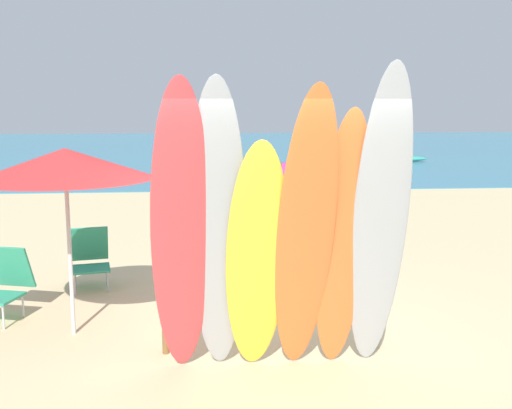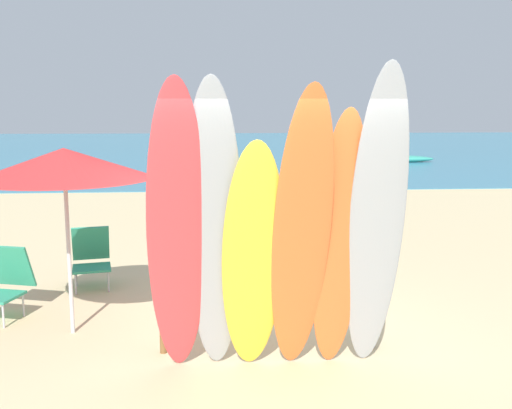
# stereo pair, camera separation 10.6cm
# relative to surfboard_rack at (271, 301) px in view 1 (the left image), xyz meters

# --- Properties ---
(ground) EXTENTS (60.00, 60.00, 0.00)m
(ground) POSITION_rel_surfboard_rack_xyz_m (0.00, 14.00, -0.51)
(ground) COLOR #D3BC8C
(ocean_water) EXTENTS (60.00, 40.00, 0.02)m
(ocean_water) POSITION_rel_surfboard_rack_xyz_m (0.00, 31.53, -0.50)
(ocean_water) COLOR teal
(ocean_water) RESTS_ON ground
(surfboard_rack) EXTENTS (2.23, 0.07, 0.68)m
(surfboard_rack) POSITION_rel_surfboard_rack_xyz_m (0.00, 0.00, 0.00)
(surfboard_rack) COLOR brown
(surfboard_rack) RESTS_ON ground
(surfboard_red_0) EXTENTS (0.58, 0.87, 2.69)m
(surfboard_red_0) POSITION_rel_surfboard_rack_xyz_m (-0.85, -0.66, 0.83)
(surfboard_red_0) COLOR #D13D42
(surfboard_red_0) RESTS_ON ground
(surfboard_grey_1) EXTENTS (0.52, 0.84, 2.70)m
(surfboard_grey_1) POSITION_rel_surfboard_rack_xyz_m (-0.53, -0.63, 0.83)
(surfboard_grey_1) COLOR #999EA3
(surfboard_grey_1) RESTS_ON ground
(surfboard_yellow_2) EXTENTS (0.59, 0.74, 2.19)m
(surfboard_yellow_2) POSITION_rel_surfboard_rack_xyz_m (-0.19, -0.61, 0.58)
(surfboard_yellow_2) COLOR yellow
(surfboard_yellow_2) RESTS_ON ground
(surfboard_orange_3) EXTENTS (0.58, 0.88, 2.64)m
(surfboard_orange_3) POSITION_rel_surfboard_rack_xyz_m (0.23, -0.68, 0.81)
(surfboard_orange_3) COLOR orange
(surfboard_orange_3) RESTS_ON ground
(surfboard_orange_4) EXTENTS (0.49, 0.65, 2.44)m
(surfboard_orange_4) POSITION_rel_surfboard_rack_xyz_m (0.58, -0.59, 0.71)
(surfboard_orange_4) COLOR orange
(surfboard_orange_4) RESTS_ON ground
(surfboard_grey_5) EXTENTS (0.53, 0.83, 2.81)m
(surfboard_grey_5) POSITION_rel_surfboard_rack_xyz_m (0.89, -0.66, 0.89)
(surfboard_grey_5) COLOR #999EA3
(surfboard_grey_5) RESTS_ON ground
(beachgoer_by_water) EXTENTS (0.40, 0.54, 1.52)m
(beachgoer_by_water) POSITION_rel_surfboard_rack_xyz_m (-0.77, 7.48, 0.36)
(beachgoer_by_water) COLOR #9E704C
(beachgoer_by_water) RESTS_ON ground
(beachgoer_strolling) EXTENTS (0.50, 0.37, 1.52)m
(beachgoer_strolling) POSITION_rel_surfboard_rack_xyz_m (1.13, 6.33, 0.36)
(beachgoer_strolling) COLOR brown
(beachgoer_strolling) RESTS_ON ground
(beach_chair_red) EXTENTS (0.63, 0.78, 0.82)m
(beach_chair_red) POSITION_rel_surfboard_rack_xyz_m (-2.23, 2.36, -0.09)
(beach_chair_red) COLOR #B7B7BC
(beach_chair_red) RESTS_ON ground
(beach_chair_blue) EXTENTS (0.66, 0.77, 0.83)m
(beach_chair_blue) POSITION_rel_surfboard_rack_xyz_m (-2.99, 1.20, -0.08)
(beach_chair_blue) COLOR #B7B7BC
(beach_chair_blue) RESTS_ON ground
(beach_umbrella) EXTENTS (1.85, 1.85, 2.02)m
(beach_umbrella) POSITION_rel_surfboard_rack_xyz_m (-2.09, 0.61, 1.34)
(beach_umbrella) COLOR silver
(beach_umbrella) RESTS_ON ground
(distant_boat) EXTENTS (4.39, 0.93, 0.35)m
(distant_boat) POSITION_rel_surfboard_rack_xyz_m (7.13, 20.34, -0.36)
(distant_boat) COLOR teal
(distant_boat) RESTS_ON ground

